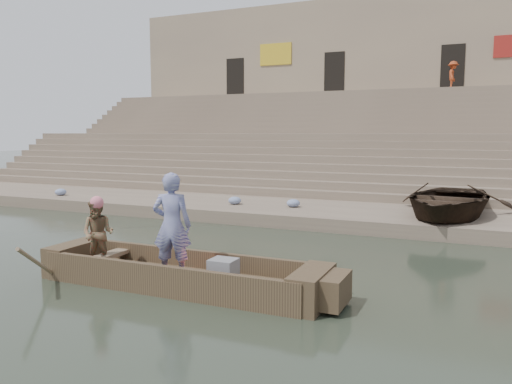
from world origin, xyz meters
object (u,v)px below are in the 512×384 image
Objects in this scene: main_rowboat at (180,281)px; pedestrian at (453,75)px; standing_man at (172,225)px; television at (223,270)px; rowing_man at (98,234)px; beached_rowboat at (447,200)px.

pedestrian reaches higher than main_rowboat.
standing_man is 1.23m from television.
main_rowboat is 3.19× the size of pedestrian.
pedestrian is (5.29, 22.76, 5.09)m from rowing_man.
pedestrian reaches higher than beached_rowboat.
main_rowboat is at bearing -111.17° from beached_rowboat.
standing_man is 1.76m from rowing_man.
rowing_man is at bearing -176.81° from television.
rowing_man is 23.92m from pedestrian.
pedestrian reaches higher than rowing_man.
rowing_man is 2.72m from television.
standing_man is at bearing -110.94° from beached_rowboat.
television is (0.89, -0.00, 0.31)m from main_rowboat.
rowing_man reaches higher than television.
pedestrian is (-0.71, 14.68, 5.09)m from beached_rowboat.
main_rowboat is 9.01m from beached_rowboat.
television is 23.43m from pedestrian.
main_rowboat is at bearing 180.00° from television.
standing_man is 4.21× the size of television.
rowing_man is 2.92× the size of television.
pedestrian is at bearing 99.56° from beached_rowboat.
main_rowboat is at bearing 172.98° from pedestrian.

